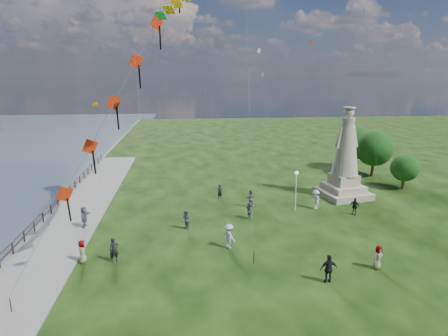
{
  "coord_description": "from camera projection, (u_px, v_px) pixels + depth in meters",
  "views": [
    {
      "loc": [
        -4.03,
        -19.79,
        12.49
      ],
      "look_at": [
        -1.0,
        8.0,
        5.5
      ],
      "focal_mm": 30.0,
      "sensor_mm": 36.0,
      "label": 1
    }
  ],
  "objects": [
    {
      "name": "lamppost",
      "position": [
        296.0,
        182.0,
        34.59
      ],
      "size": [
        0.36,
        0.36,
        3.9
      ],
      "color": "silver",
      "rests_on": "ground"
    },
    {
      "name": "red_kite_train",
      "position": [
        123.0,
        88.0,
        23.35
      ],
      "size": [
        9.7,
        9.35,
        18.82
      ],
      "color": "black",
      "rests_on": "ground"
    },
    {
      "name": "person_11",
      "position": [
        249.0,
        210.0,
        33.18
      ],
      "size": [
        0.7,
        1.49,
        1.57
      ],
      "primitive_type": "imported",
      "rotation": [
        0.0,
        0.0,
        4.66
      ],
      "color": "#595960",
      "rests_on": "ground"
    },
    {
      "name": "person_7",
      "position": [
        250.0,
        198.0,
        36.17
      ],
      "size": [
        0.93,
        0.68,
        1.74
      ],
      "primitive_type": "imported",
      "rotation": [
        0.0,
        0.0,
        2.94
      ],
      "color": "#595960",
      "rests_on": "ground"
    },
    {
      "name": "statue",
      "position": [
        345.0,
        164.0,
        38.68
      ],
      "size": [
        5.45,
        5.45,
        9.35
      ],
      "rotation": [
        0.0,
        0.0,
        0.21
      ],
      "color": "tan",
      "rests_on": "ground"
    },
    {
      "name": "person_5",
      "position": [
        84.0,
        218.0,
        31.18
      ],
      "size": [
        0.84,
        1.7,
        1.78
      ],
      "primitive_type": "imported",
      "rotation": [
        0.0,
        0.0,
        1.49
      ],
      "color": "#595960",
      "rests_on": "ground"
    },
    {
      "name": "person_4",
      "position": [
        378.0,
        257.0,
        24.59
      ],
      "size": [
        0.94,
        0.8,
        1.64
      ],
      "primitive_type": "imported",
      "rotation": [
        0.0,
        0.0,
        0.47
      ],
      "color": "#595960",
      "rests_on": "ground"
    },
    {
      "name": "person_3",
      "position": [
        329.0,
        269.0,
        22.92
      ],
      "size": [
        1.09,
        0.56,
        1.85
      ],
      "primitive_type": "imported",
      "rotation": [
        0.0,
        0.0,
        3.15
      ],
      "color": "black",
      "rests_on": "ground"
    },
    {
      "name": "tree_row",
      "position": [
        369.0,
        148.0,
        47.39
      ],
      "size": [
        5.32,
        13.15,
        5.97
      ],
      "color": "#382314",
      "rests_on": "ground"
    },
    {
      "name": "person_8",
      "position": [
        316.0,
        199.0,
        35.66
      ],
      "size": [
        0.81,
        1.29,
        1.86
      ],
      "primitive_type": "imported",
      "rotation": [
        0.0,
        0.0,
        -1.41
      ],
      "color": "silver",
      "rests_on": "ground"
    },
    {
      "name": "person_10",
      "position": [
        82.0,
        252.0,
        25.39
      ],
      "size": [
        0.6,
        0.86,
        1.63
      ],
      "primitive_type": "imported",
      "rotation": [
        0.0,
        0.0,
        1.72
      ],
      "color": "#595960",
      "rests_on": "ground"
    },
    {
      "name": "person_9",
      "position": [
        354.0,
        206.0,
        34.18
      ],
      "size": [
        0.97,
        1.03,
        1.6
      ],
      "primitive_type": "imported",
      "rotation": [
        0.0,
        0.0,
        -0.87
      ],
      "color": "black",
      "rests_on": "ground"
    },
    {
      "name": "person_2",
      "position": [
        229.0,
        236.0,
        27.55
      ],
      "size": [
        1.21,
        1.35,
        1.87
      ],
      "primitive_type": "imported",
      "rotation": [
        0.0,
        0.0,
        2.19
      ],
      "color": "silver",
      "rests_on": "ground"
    },
    {
      "name": "person_1",
      "position": [
        186.0,
        220.0,
        30.82
      ],
      "size": [
        0.82,
        0.96,
        1.68
      ],
      "primitive_type": "imported",
      "rotation": [
        0.0,
        0.0,
        -1.1
      ],
      "color": "#595960",
      "rests_on": "ground"
    },
    {
      "name": "small_kites",
      "position": [
        243.0,
        51.0,
        41.92
      ],
      "size": [
        30.25,
        18.24,
        32.46
      ],
      "color": "teal",
      "rests_on": "ground"
    },
    {
      "name": "person_0",
      "position": [
        114.0,
        250.0,
        25.53
      ],
      "size": [
        0.74,
        0.63,
        1.72
      ],
      "primitive_type": "imported",
      "rotation": [
        0.0,
        0.0,
        0.43
      ],
      "color": "black",
      "rests_on": "ground"
    },
    {
      "name": "person_6",
      "position": [
        220.0,
        192.0,
        38.6
      ],
      "size": [
        0.65,
        0.54,
        1.52
      ],
      "primitive_type": "imported",
      "rotation": [
        0.0,
        0.0,
        0.37
      ],
      "color": "black",
      "rests_on": "ground"
    },
    {
      "name": "waterfront",
      "position": [
        44.0,
        238.0,
        29.62
      ],
      "size": [
        200.0,
        200.0,
        1.51
      ],
      "color": "#384554",
      "rests_on": "ground"
    }
  ]
}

